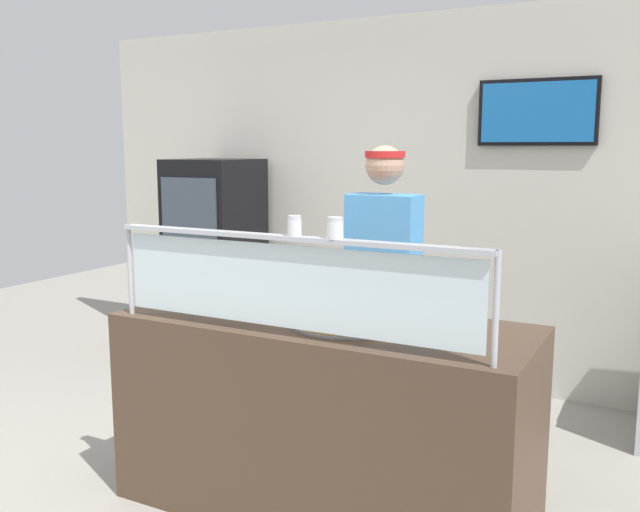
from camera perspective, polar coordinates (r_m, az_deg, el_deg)
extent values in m
plane|color=gray|center=(4.10, 4.43, -16.33)|extent=(12.00, 12.00, 0.00)
cube|color=beige|center=(5.14, 11.36, 4.35)|extent=(6.36, 0.08, 2.70)
cube|color=black|center=(4.93, 17.48, 11.24)|extent=(0.78, 0.04, 0.44)
cube|color=#1966B2|center=(4.91, 17.43, 11.25)|extent=(0.73, 0.01, 0.39)
cube|color=#4C3828|center=(3.40, 0.28, -13.06)|extent=(1.96, 0.78, 0.95)
cylinder|color=#B2B5BC|center=(3.45, -15.38, -1.07)|extent=(0.02, 0.02, 0.44)
cylinder|color=#B2B5BC|center=(2.60, 14.31, -4.31)|extent=(0.02, 0.02, 0.44)
cube|color=silver|center=(2.93, -2.70, -2.55)|extent=(1.70, 0.01, 0.36)
cube|color=#B2B5BC|center=(2.89, -2.73, 1.51)|extent=(1.76, 0.06, 0.02)
cylinder|color=#9EA0A8|center=(3.17, 2.23, -5.57)|extent=(0.52, 0.52, 0.01)
cylinder|color=tan|center=(3.17, 2.23, -5.31)|extent=(0.49, 0.49, 0.02)
cylinder|color=#D65B2D|center=(3.17, 2.23, -5.10)|extent=(0.44, 0.44, 0.01)
cube|color=#ADAFB7|center=(3.14, 2.33, -5.10)|extent=(0.10, 0.29, 0.01)
cylinder|color=white|center=(2.87, -2.11, 2.33)|extent=(0.06, 0.06, 0.07)
cylinder|color=white|center=(2.87, -2.11, 2.13)|extent=(0.05, 0.05, 0.04)
cylinder|color=silver|center=(2.86, -2.11, 3.17)|extent=(0.06, 0.06, 0.02)
cylinder|color=white|center=(2.78, 1.26, 2.14)|extent=(0.07, 0.07, 0.07)
cylinder|color=red|center=(2.78, 1.26, 1.93)|extent=(0.06, 0.06, 0.05)
cylinder|color=silver|center=(2.77, 1.26, 3.05)|extent=(0.06, 0.06, 0.02)
cylinder|color=#23232D|center=(3.98, 3.64, -9.73)|extent=(0.13, 0.13, 0.95)
cylinder|color=#23232D|center=(3.90, 6.63, -10.18)|extent=(0.13, 0.13, 0.95)
cube|color=#4C9EE5|center=(3.76, 5.28, 0.90)|extent=(0.38, 0.21, 0.55)
sphere|color=tan|center=(3.73, 5.37, 7.46)|extent=(0.21, 0.21, 0.21)
cylinder|color=red|center=(3.73, 5.39, 8.35)|extent=(0.21, 0.21, 0.04)
cylinder|color=tan|center=(3.51, 6.57, -1.28)|extent=(0.08, 0.34, 0.08)
cube|color=black|center=(5.65, -8.57, -0.51)|extent=(0.61, 0.63, 1.65)
cube|color=#38424C|center=(5.39, -10.64, -0.68)|extent=(0.51, 0.02, 1.32)
cylinder|color=blue|center=(5.57, -11.34, 0.14)|extent=(0.06, 0.06, 0.20)
cylinder|color=green|center=(5.52, -10.65, 0.08)|extent=(0.06, 0.06, 0.20)
cylinder|color=green|center=(5.46, -9.94, 0.01)|extent=(0.06, 0.06, 0.20)
cylinder|color=blue|center=(5.41, -9.22, -0.06)|extent=(0.06, 0.06, 0.20)
cylinder|color=red|center=(5.36, -8.48, -0.13)|extent=(0.06, 0.06, 0.20)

